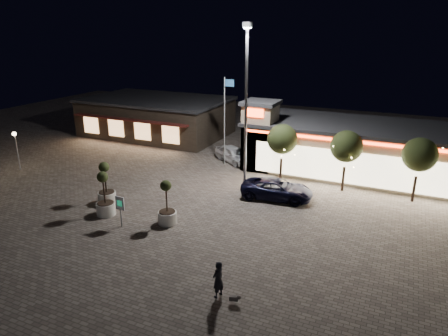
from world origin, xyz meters
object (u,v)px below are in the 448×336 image
at_px(pickup_truck, 277,189).
at_px(white_sedan, 233,154).
at_px(pedestrian, 218,279).
at_px(planter_left, 106,191).
at_px(valet_sign, 120,206).
at_px(planter_mid, 105,202).

xyz_separation_m(pickup_truck, white_sedan, (-6.33, 6.58, 0.03)).
relative_size(pedestrian, planter_left, 0.59).
relative_size(white_sedan, pedestrian, 2.40).
xyz_separation_m(planter_left, valet_sign, (3.24, -2.50, 0.48)).
bearing_deg(planter_mid, valet_sign, -25.14).
bearing_deg(planter_left, white_sedan, 70.09).
distance_m(white_sedan, valet_sign, 15.09).
bearing_deg(planter_left, pedestrian, -28.00).
xyz_separation_m(pedestrian, valet_sign, (-8.60, 3.80, 0.52)).
relative_size(white_sedan, planter_mid, 1.43).
height_order(white_sedan, valet_sign, valet_sign).
relative_size(white_sedan, valet_sign, 2.14).
bearing_deg(planter_left, planter_mid, -52.30).
relative_size(white_sedan, planter_left, 1.42).
bearing_deg(valet_sign, pickup_truck, 47.88).
bearing_deg(pickup_truck, valet_sign, 131.34).
xyz_separation_m(pickup_truck, valet_sign, (-7.63, -8.43, 0.72)).
relative_size(pickup_truck, planter_left, 1.68).
bearing_deg(planter_left, valet_sign, -37.63).
bearing_deg(pedestrian, planter_left, -102.02).
height_order(pickup_truck, planter_mid, planter_mid).
bearing_deg(pickup_truck, planter_mid, 121.12).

